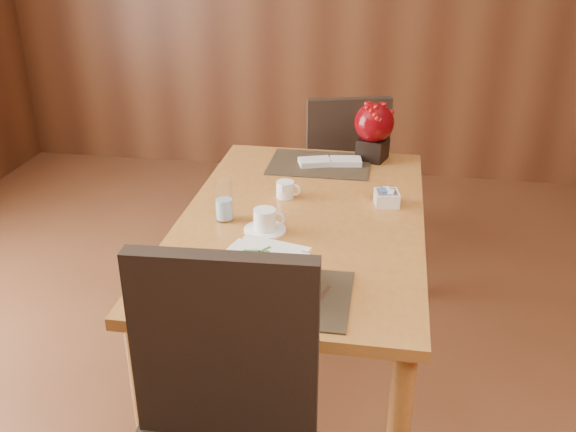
% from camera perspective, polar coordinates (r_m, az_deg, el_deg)
% --- Properties ---
extents(dining_table, '(0.90, 1.50, 0.75)m').
position_cam_1_polar(dining_table, '(2.44, 1.22, -2.11)').
color(dining_table, '#AB6E2F').
rests_on(dining_table, ground).
extents(placemat_near, '(0.45, 0.33, 0.01)m').
position_cam_1_polar(placemat_near, '(1.92, -1.16, -6.99)').
color(placemat_near, black).
rests_on(placemat_near, dining_table).
extents(placemat_far, '(0.45, 0.33, 0.01)m').
position_cam_1_polar(placemat_far, '(2.90, 2.83, 4.64)').
color(placemat_far, black).
rests_on(placemat_far, dining_table).
extents(soup_setting, '(0.32, 0.32, 0.11)m').
position_cam_1_polar(soup_setting, '(1.93, -2.37, -5.14)').
color(soup_setting, white).
rests_on(soup_setting, dining_table).
extents(coffee_cup, '(0.15, 0.15, 0.09)m').
position_cam_1_polar(coffee_cup, '(2.27, -2.07, -0.54)').
color(coffee_cup, white).
rests_on(coffee_cup, dining_table).
extents(water_glass, '(0.07, 0.07, 0.15)m').
position_cam_1_polar(water_glass, '(2.35, -5.71, 1.36)').
color(water_glass, white).
rests_on(water_glass, dining_table).
extents(creamer_jug, '(0.10, 0.10, 0.07)m').
position_cam_1_polar(creamer_jug, '(2.55, -0.25, 2.38)').
color(creamer_jug, white).
rests_on(creamer_jug, dining_table).
extents(sugar_caddy, '(0.10, 0.10, 0.05)m').
position_cam_1_polar(sugar_caddy, '(2.52, 8.76, 1.58)').
color(sugar_caddy, white).
rests_on(sugar_caddy, dining_table).
extents(berry_decor, '(0.18, 0.18, 0.27)m').
position_cam_1_polar(berry_decor, '(2.94, 7.63, 7.77)').
color(berry_decor, black).
rests_on(berry_decor, dining_table).
extents(napkins_far, '(0.29, 0.16, 0.02)m').
position_cam_1_polar(napkins_far, '(2.89, 3.97, 4.85)').
color(napkins_far, silver).
rests_on(napkins_far, dining_table).
extents(bread_plate, '(0.21, 0.21, 0.01)m').
position_cam_1_polar(bread_plate, '(1.99, -11.18, -6.18)').
color(bread_plate, white).
rests_on(bread_plate, dining_table).
extents(far_chair, '(0.55, 0.55, 0.95)m').
position_cam_1_polar(far_chair, '(3.45, 4.85, 4.20)').
color(far_chair, black).
rests_on(far_chair, ground).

